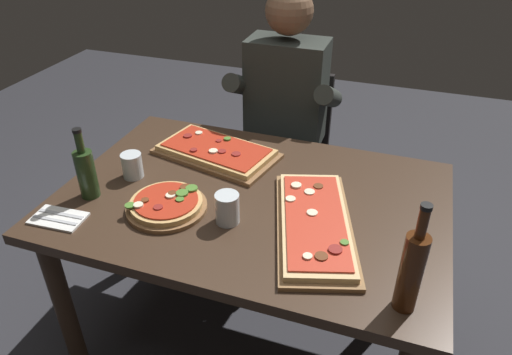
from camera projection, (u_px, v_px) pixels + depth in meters
The scene contains 12 objects.
ground_plane at pixel (252, 330), 2.15m from camera, with size 6.40×6.40×0.00m, color #2D2D33.
dining_table at pixel (252, 216), 1.80m from camera, with size 1.40×0.96×0.74m.
pizza_rectangular_front at pixel (216, 151), 1.99m from camera, with size 0.55×0.37×0.05m.
pizza_rectangular_left at pixel (314, 223), 1.58m from camera, with size 0.41×0.64×0.05m.
pizza_round_far at pixel (167, 205), 1.67m from camera, with size 0.28×0.28×0.05m.
wine_bottle_dark at pixel (412, 270), 1.23m from camera, with size 0.06×0.06×0.34m.
oil_bottle_amber at pixel (86, 172), 1.70m from camera, with size 0.07×0.07×0.27m.
tumbler_near_camera at pixel (227, 210), 1.60m from camera, with size 0.08×0.08×0.11m.
tumbler_far_side at pixel (132, 165), 1.84m from camera, with size 0.08×0.08×0.10m.
napkin_cutlery_set at pixel (58, 218), 1.63m from camera, with size 0.19×0.12×0.01m.
diner_chair at pixel (288, 146), 2.59m from camera, with size 0.44×0.44×0.87m.
seated_diner at pixel (283, 112), 2.36m from camera, with size 0.53×0.41×1.33m.
Camera 1 is at (0.49, -1.35, 1.74)m, focal length 33.40 mm.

